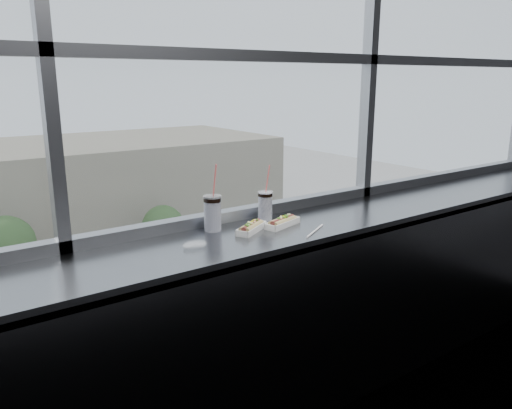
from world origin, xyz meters
TOP-DOWN VIEW (x-y plane):
  - wall_back_lower at (0.00, 1.50)m, footprint 6.00×0.00m
  - counter at (0.00, 1.23)m, footprint 6.00×0.55m
  - counter_fascia at (0.00, 0.97)m, footprint 6.00×0.04m
  - hotdog_tray_left at (-0.11, 1.25)m, footprint 0.23×0.18m
  - hotdog_tray_right at (0.08, 1.23)m, footprint 0.24×0.14m
  - soda_cup_left at (-0.27, 1.38)m, footprint 0.10×0.10m
  - soda_cup_right at (0.07, 1.38)m, footprint 0.09×0.09m
  - loose_straw at (0.16, 1.06)m, footprint 0.22×0.13m
  - wrapper at (-0.48, 1.20)m, footprint 0.11×0.08m
  - car_far_c at (12.80, 25.50)m, footprint 3.30×6.97m
  - car_far_b at (2.10, 25.50)m, footprint 2.75×5.99m
  - car_near_e at (15.41, 17.50)m, footprint 3.32×6.83m
  - car_near_d at (7.69, 17.50)m, footprint 2.89×5.90m
  - pedestrian_d at (9.28, 28.81)m, footprint 0.96×0.72m
  - tree_center at (2.39, 29.50)m, footprint 3.42×3.42m
  - tree_right at (12.19, 29.50)m, footprint 2.90×2.90m

SIDE VIEW (x-z plane):
  - car_near_d at x=7.69m, z-range -10.94..-9.04m
  - car_far_b at x=2.10m, z-range -10.94..-8.98m
  - pedestrian_d at x=9.28m, z-range -10.96..-8.81m
  - car_near_e at x=15.41m, z-range -10.94..-8.73m
  - car_far_c at x=12.80m, z-range -10.94..-8.68m
  - tree_right at x=12.19m, z-range -10.19..-5.67m
  - tree_center at x=2.39m, z-range -10.05..-4.70m
  - wall_back_lower at x=0.00m, z-range -2.45..3.55m
  - counter_fascia at x=0.00m, z-range 0.03..1.07m
  - counter at x=0.00m, z-range 1.04..1.10m
  - loose_straw at x=0.16m, z-range 1.10..1.11m
  - wrapper at x=-0.48m, z-range 1.10..1.13m
  - hotdog_tray_left at x=-0.11m, z-range 1.09..1.15m
  - hotdog_tray_right at x=0.08m, z-range 1.09..1.15m
  - soda_cup_right at x=0.07m, z-range 1.03..1.35m
  - soda_cup_left at x=-0.27m, z-range 1.03..1.38m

